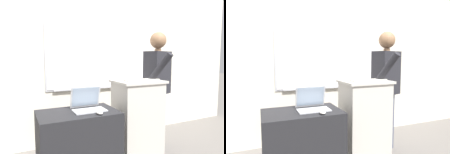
# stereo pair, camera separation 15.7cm
# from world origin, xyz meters

# --- Properties ---
(back_wall) EXTENTS (6.40, 0.17, 2.74)m
(back_wall) POSITION_xyz_m (0.01, 1.39, 1.37)
(back_wall) COLOR beige
(back_wall) RESTS_ON ground_plane
(lectern_podium) EXTENTS (0.60, 0.47, 1.03)m
(lectern_podium) POSITION_xyz_m (0.48, 0.49, 0.52)
(lectern_podium) COLOR #BCB7AD
(lectern_podium) RESTS_ON ground_plane
(side_desk) EXTENTS (0.81, 0.53, 0.77)m
(side_desk) POSITION_xyz_m (-0.36, 0.32, 0.38)
(side_desk) COLOR black
(side_desk) RESTS_ON ground_plane
(person_presenter) EXTENTS (0.58, 0.64, 1.68)m
(person_presenter) POSITION_xyz_m (0.90, 0.62, 0.97)
(person_presenter) COLOR #474C60
(person_presenter) RESTS_ON ground_plane
(laptop) EXTENTS (0.34, 0.27, 0.24)m
(laptop) POSITION_xyz_m (-0.24, 0.37, 0.85)
(laptop) COLOR #B7BABF
(laptop) RESTS_ON side_desk
(wireless_keyboard) EXTENTS (0.46, 0.13, 0.02)m
(wireless_keyboard) POSITION_xyz_m (0.50, 0.43, 1.04)
(wireless_keyboard) COLOR beige
(wireless_keyboard) RESTS_ON lectern_podium
(computer_mouse_by_laptop) EXTENTS (0.06, 0.10, 0.03)m
(computer_mouse_by_laptop) POSITION_xyz_m (-0.20, 0.13, 0.78)
(computer_mouse_by_laptop) COLOR silver
(computer_mouse_by_laptop) RESTS_ON side_desk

